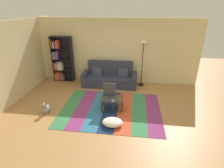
% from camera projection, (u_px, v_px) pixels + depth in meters
% --- Properties ---
extents(ground_plane, '(14.00, 14.00, 0.00)m').
position_uv_depth(ground_plane, '(109.00, 111.00, 5.82)').
color(ground_plane, '#B27F4C').
extents(back_wall, '(6.80, 0.10, 2.70)m').
position_uv_depth(back_wall, '(117.00, 51.00, 7.59)').
color(back_wall, beige).
rests_on(back_wall, ground_plane).
extents(left_wall, '(0.10, 5.50, 2.70)m').
position_uv_depth(left_wall, '(17.00, 60.00, 6.35)').
color(left_wall, beige).
rests_on(left_wall, ground_plane).
extents(rug, '(3.21, 2.49, 0.01)m').
position_uv_depth(rug, '(111.00, 109.00, 5.88)').
color(rug, '#387F4C').
rests_on(rug, ground_plane).
extents(couch, '(2.26, 0.80, 1.00)m').
position_uv_depth(couch, '(110.00, 78.00, 7.55)').
color(couch, '#2D3347').
rests_on(couch, ground_plane).
extents(bookshelf, '(0.90, 0.28, 1.96)m').
position_uv_depth(bookshelf, '(60.00, 60.00, 7.82)').
color(bookshelf, black).
rests_on(bookshelf, ground_plane).
extents(coffee_table, '(0.71, 0.45, 0.40)m').
position_uv_depth(coffee_table, '(112.00, 100.00, 5.80)').
color(coffee_table, '#513826').
rests_on(coffee_table, rug).
extents(pouf, '(0.58, 0.43, 0.20)m').
position_uv_depth(pouf, '(112.00, 122.00, 5.06)').
color(pouf, white).
rests_on(pouf, rug).
extents(dog, '(0.22, 0.35, 0.40)m').
position_uv_depth(dog, '(46.00, 108.00, 5.66)').
color(dog, '#9E998E').
rests_on(dog, ground_plane).
extents(standing_lamp, '(0.32, 0.32, 1.95)m').
position_uv_depth(standing_lamp, '(143.00, 47.00, 7.04)').
color(standing_lamp, black).
rests_on(standing_lamp, ground_plane).
extents(tv_remote, '(0.12, 0.15, 0.02)m').
position_uv_depth(tv_remote, '(109.00, 98.00, 5.71)').
color(tv_remote, black).
rests_on(tv_remote, coffee_table).
extents(folding_chair, '(0.40, 0.40, 0.90)m').
position_uv_depth(folding_chair, '(109.00, 95.00, 5.68)').
color(folding_chair, '#38383D').
rests_on(folding_chair, ground_plane).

